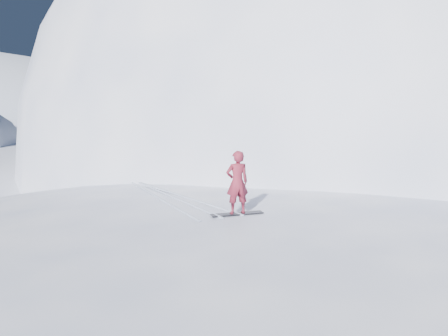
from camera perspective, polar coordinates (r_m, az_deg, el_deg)
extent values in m
ellipsoid|color=white|center=(13.39, 6.52, -14.99)|extent=(36.00, 28.00, 4.80)
ellipsoid|color=white|center=(43.45, 17.67, 0.95)|extent=(60.00, 56.00, 56.00)
ellipsoid|color=white|center=(31.97, 7.21, -1.25)|extent=(28.00, 24.00, 18.00)
ellipsoid|color=white|center=(15.14, -9.28, -12.23)|extent=(7.00, 6.30, 1.00)
ellipsoid|color=white|center=(17.48, 23.08, -9.97)|extent=(4.00, 3.60, 0.60)
cube|color=black|center=(11.64, 1.72, -5.98)|extent=(1.44, 0.36, 0.02)
imported|color=maroon|center=(11.46, 1.74, -1.88)|extent=(0.63, 0.44, 1.67)
cube|color=silver|center=(13.69, -8.45, -3.85)|extent=(0.85, 5.96, 0.04)
cube|color=silver|center=(13.79, -6.63, -3.73)|extent=(1.21, 5.90, 0.04)
cube|color=silver|center=(13.87, -5.33, -3.64)|extent=(1.75, 5.77, 0.04)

